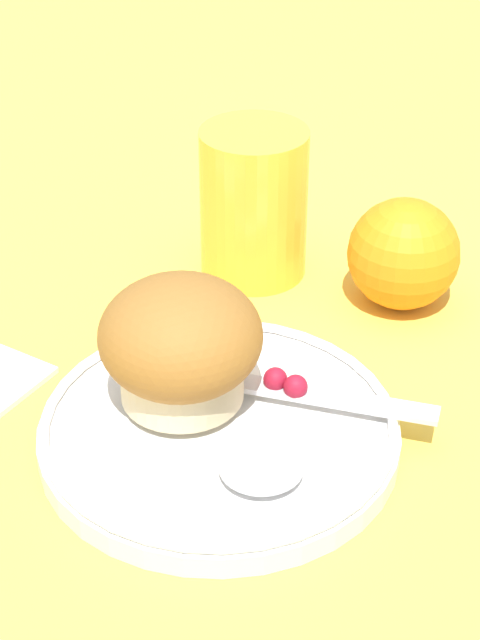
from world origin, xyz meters
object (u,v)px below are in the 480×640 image
at_px(muffin, 178,347).
at_px(butter_knife, 275,388).
at_px(orange_fruit, 403,254).
at_px(juice_glass, 254,203).

height_order(muffin, butter_knife, muffin).
xyz_separation_m(butter_knife, orange_fruit, (0.01, 0.16, 0.02)).
distance_m(muffin, juice_glass, 0.18).
bearing_deg(muffin, juice_glass, 107.50).
relative_size(butter_knife, juice_glass, 1.74).
relative_size(muffin, orange_fruit, 1.22).
bearing_deg(orange_fruit, juice_glass, -171.34).
distance_m(butter_knife, juice_glass, 0.18).
bearing_deg(butter_knife, juice_glass, 109.38).
xyz_separation_m(butter_knife, juice_glass, (-0.10, 0.14, 0.03)).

